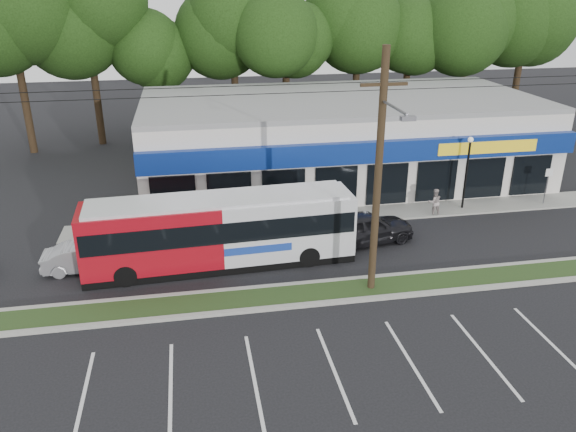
# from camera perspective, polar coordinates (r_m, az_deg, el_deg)

# --- Properties ---
(ground) EXTENTS (120.00, 120.00, 0.00)m
(ground) POSITION_cam_1_polar(r_m,az_deg,el_deg) (22.74, 1.90, -9.37)
(ground) COLOR black
(ground) RESTS_ON ground
(grass_strip) EXTENTS (40.00, 1.60, 0.12)m
(grass_strip) POSITION_cam_1_polar(r_m,az_deg,el_deg) (23.54, 1.39, -7.97)
(grass_strip) COLOR #223E19
(grass_strip) RESTS_ON ground
(curb_south) EXTENTS (40.00, 0.25, 0.14)m
(curb_south) POSITION_cam_1_polar(r_m,az_deg,el_deg) (22.83, 1.82, -9.02)
(curb_south) COLOR #9E9E93
(curb_south) RESTS_ON ground
(curb_north) EXTENTS (40.00, 0.25, 0.14)m
(curb_north) POSITION_cam_1_polar(r_m,az_deg,el_deg) (24.26, 0.98, -6.95)
(curb_north) COLOR #9E9E93
(curb_north) RESTS_ON ground
(sidewalk) EXTENTS (32.00, 2.20, 0.10)m
(sidewalk) POSITION_cam_1_polar(r_m,az_deg,el_deg) (31.66, 7.36, 0.19)
(sidewalk) COLOR #9E9E93
(sidewalk) RESTS_ON ground
(strip_mall) EXTENTS (25.00, 12.55, 5.30)m
(strip_mall) POSITION_cam_1_polar(r_m,az_deg,el_deg) (37.26, 5.16, 7.96)
(strip_mall) COLOR silver
(strip_mall) RESTS_ON ground
(utility_pole) EXTENTS (50.00, 2.77, 10.00)m
(utility_pole) POSITION_cam_1_polar(r_m,az_deg,el_deg) (21.98, 8.84, 4.80)
(utility_pole) COLOR black
(utility_pole) RESTS_ON ground
(lamp_post) EXTENTS (0.30, 0.30, 4.25)m
(lamp_post) POSITION_cam_1_polar(r_m,az_deg,el_deg) (32.88, 17.77, 4.99)
(lamp_post) COLOR black
(lamp_post) RESTS_ON ground
(sign_post) EXTENTS (0.45, 0.10, 2.23)m
(sign_post) POSITION_cam_1_polar(r_m,az_deg,el_deg) (35.61, 24.88, 3.36)
(sign_post) COLOR #59595E
(sign_post) RESTS_ON ground
(tree_line) EXTENTS (46.76, 6.76, 11.83)m
(tree_line) POSITION_cam_1_polar(r_m,az_deg,el_deg) (45.71, 0.05, 18.11)
(tree_line) COLOR black
(tree_line) RESTS_ON ground
(metrobus) EXTENTS (12.26, 3.13, 3.27)m
(metrobus) POSITION_cam_1_polar(r_m,az_deg,el_deg) (25.53, -6.89, -1.36)
(metrobus) COLOR #A10C18
(metrobus) RESTS_ON ground
(car_dark) EXTENTS (5.14, 2.89, 1.65)m
(car_dark) POSITION_cam_1_polar(r_m,az_deg,el_deg) (28.06, 7.91, -1.16)
(car_dark) COLOR black
(car_dark) RESTS_ON ground
(car_silver) EXTENTS (3.97, 1.46, 1.30)m
(car_silver) POSITION_cam_1_polar(r_m,az_deg,el_deg) (26.81, -19.65, -3.93)
(car_silver) COLOR #929499
(car_silver) RESTS_ON ground
(pedestrian_a) EXTENTS (0.80, 0.75, 1.84)m
(pedestrian_a) POSITION_cam_1_polar(r_m,az_deg,el_deg) (28.10, 5.09, -0.77)
(pedestrian_a) COLOR beige
(pedestrian_a) RESTS_ON ground
(pedestrian_b) EXTENTS (0.78, 0.62, 1.57)m
(pedestrian_b) POSITION_cam_1_polar(r_m,az_deg,el_deg) (32.14, 14.66, 1.37)
(pedestrian_b) COLOR #B4A5A2
(pedestrian_b) RESTS_ON ground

